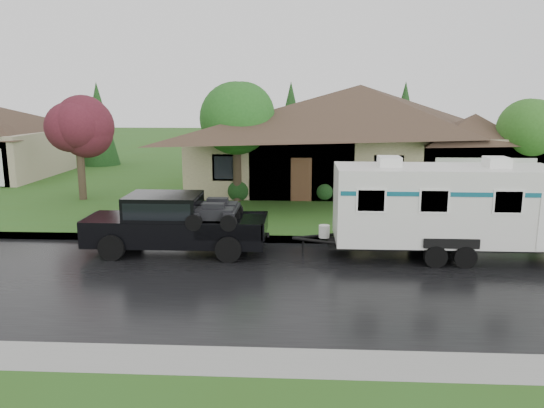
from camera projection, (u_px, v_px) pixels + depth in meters
The scene contains 11 objects.
ground at pixel (340, 261), 16.81m from camera, with size 140.00×140.00×0.00m, color #2F581B.
road at pixel (345, 283), 14.86m from camera, with size 140.00×8.00×0.01m, color black.
curb at pixel (335, 240), 19.00m from camera, with size 140.00×0.50×0.15m, color gray.
lawn at pixel (322, 183), 31.47m from camera, with size 140.00×26.00×0.15m, color #2F581B.
house_main at pixel (365, 124), 29.51m from camera, with size 19.44×10.80×6.90m.
tree_left_green at pixel (236, 116), 24.99m from camera, with size 3.55×3.55×5.87m.
tree_red at pixel (78, 129), 25.39m from camera, with size 2.99×2.99×4.95m.
tree_right_green at pixel (534, 130), 25.05m from camera, with size 2.96×2.96×4.90m.
shrub_row at pixel (368, 190), 25.67m from camera, with size 13.60×1.00×1.00m.
pickup_truck at pixel (173, 222), 17.60m from camera, with size 5.91×2.24×1.97m.
travel_trailer at pixel (443, 204), 17.00m from camera, with size 7.28×2.56×3.27m.
Camera 1 is at (-1.29, -16.20, 5.16)m, focal length 35.00 mm.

